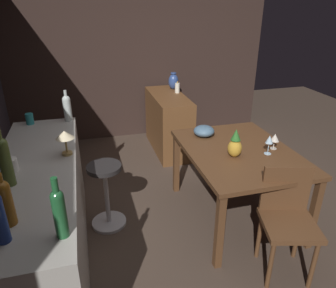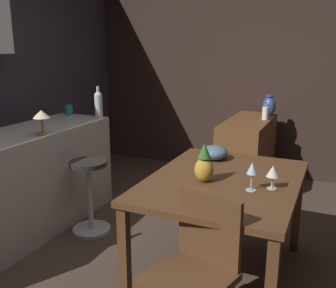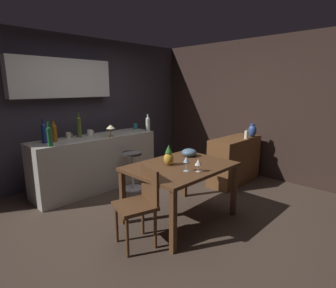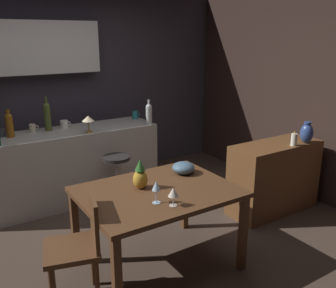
# 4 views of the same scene
# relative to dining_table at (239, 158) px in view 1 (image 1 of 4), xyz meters

# --- Properties ---
(ground_plane) EXTENTS (9.00, 9.00, 0.00)m
(ground_plane) POSITION_rel_dining_table_xyz_m (-0.10, 0.39, -0.66)
(ground_plane) COLOR #47382D
(wall_side_right) EXTENTS (0.10, 4.40, 2.60)m
(wall_side_right) POSITION_rel_dining_table_xyz_m (2.45, 0.69, 0.64)
(wall_side_right) COLOR #33231E
(wall_side_right) RESTS_ON ground_plane
(dining_table) EXTENTS (1.29, 0.97, 0.74)m
(dining_table) POSITION_rel_dining_table_xyz_m (0.00, 0.00, 0.00)
(dining_table) COLOR #56351E
(dining_table) RESTS_ON ground_plane
(kitchen_counter) EXTENTS (2.10, 0.60, 0.90)m
(kitchen_counter) POSITION_rel_dining_table_xyz_m (-0.17, 1.77, -0.21)
(kitchen_counter) COLOR #B2ADA3
(kitchen_counter) RESTS_ON ground_plane
(sideboard_cabinet) EXTENTS (1.10, 0.44, 0.82)m
(sideboard_cabinet) POSITION_rel_dining_table_xyz_m (1.71, 0.22, -0.25)
(sideboard_cabinet) COLOR brown
(sideboard_cabinet) RESTS_ON ground_plane
(chair_near_window) EXTENTS (0.49, 0.49, 0.87)m
(chair_near_window) POSITION_rel_dining_table_xyz_m (-0.72, -0.07, -0.17)
(chair_near_window) COLOR #56351E
(chair_near_window) RESTS_ON ground_plane
(bar_stool) EXTENTS (0.34, 0.34, 0.65)m
(bar_stool) POSITION_rel_dining_table_xyz_m (0.19, 1.25, -0.31)
(bar_stool) COLOR #262323
(bar_stool) RESTS_ON ground_plane
(wine_glass_left) EXTENTS (0.08, 0.08, 0.15)m
(wine_glass_left) POSITION_rel_dining_table_xyz_m (-0.05, -0.32, 0.19)
(wine_glass_left) COLOR silver
(wine_glass_left) RESTS_ON dining_table
(wine_glass_right) EXTENTS (0.07, 0.07, 0.18)m
(wine_glass_right) POSITION_rel_dining_table_xyz_m (-0.14, -0.21, 0.22)
(wine_glass_right) COLOR silver
(wine_glass_right) RESTS_ON dining_table
(pineapple_centerpiece) EXTENTS (0.13, 0.13, 0.26)m
(pineapple_centerpiece) POSITION_rel_dining_table_xyz_m (-0.10, 0.11, 0.19)
(pineapple_centerpiece) COLOR gold
(pineapple_centerpiece) RESTS_ON dining_table
(fruit_bowl) EXTENTS (0.21, 0.21, 0.11)m
(fruit_bowl) POSITION_rel_dining_table_xyz_m (0.41, 0.20, 0.14)
(fruit_bowl) COLOR slate
(fruit_bowl) RESTS_ON dining_table
(wine_bottle_clear) EXTENTS (0.08, 0.08, 0.32)m
(wine_bottle_clear) POSITION_rel_dining_table_xyz_m (0.80, 1.53, 0.39)
(wine_bottle_clear) COLOR silver
(wine_bottle_clear) RESTS_ON kitchen_counter
(wine_bottle_green) EXTENTS (0.07, 0.07, 0.35)m
(wine_bottle_green) POSITION_rel_dining_table_xyz_m (-1.00, 1.54, 0.40)
(wine_bottle_green) COLOR #1E592D
(wine_bottle_green) RESTS_ON kitchen_counter
(wine_bottle_amber) EXTENTS (0.08, 0.08, 0.31)m
(wine_bottle_amber) POSITION_rel_dining_table_xyz_m (-0.82, 1.82, 0.39)
(wine_bottle_amber) COLOR #8C5114
(wine_bottle_amber) RESTS_ON kitchen_counter
(wine_bottle_olive) EXTENTS (0.08, 0.08, 0.41)m
(wine_bottle_olive) POSITION_rel_dining_table_xyz_m (-0.38, 1.89, 0.43)
(wine_bottle_olive) COLOR #475623
(wine_bottle_olive) RESTS_ON kitchen_counter
(cup_white) EXTENTS (0.13, 0.09, 0.10)m
(cup_white) POSITION_rel_dining_table_xyz_m (-0.18, 1.91, 0.29)
(cup_white) COLOR white
(cup_white) RESTS_ON kitchen_counter
(cup_teal) EXTENTS (0.11, 0.07, 0.11)m
(cup_teal) POSITION_rel_dining_table_xyz_m (0.79, 1.90, 0.30)
(cup_teal) COLOR teal
(cup_teal) RESTS_ON kitchen_counter
(counter_lamp) EXTENTS (0.15, 0.15, 0.20)m
(counter_lamp) POSITION_rel_dining_table_xyz_m (-0.01, 1.53, 0.40)
(counter_lamp) COLOR #A58447
(counter_lamp) RESTS_ON kitchen_counter
(pillar_candle_tall) EXTENTS (0.07, 0.07, 0.16)m
(pillar_candle_tall) POSITION_rel_dining_table_xyz_m (1.80, 0.07, 0.23)
(pillar_candle_tall) COLOR white
(pillar_candle_tall) RESTS_ON sideboard_cabinet
(vase_ceramic_blue) EXTENTS (0.15, 0.15, 0.24)m
(vase_ceramic_blue) POSITION_rel_dining_table_xyz_m (2.01, 0.07, 0.28)
(vase_ceramic_blue) COLOR #334C8C
(vase_ceramic_blue) RESTS_ON sideboard_cabinet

